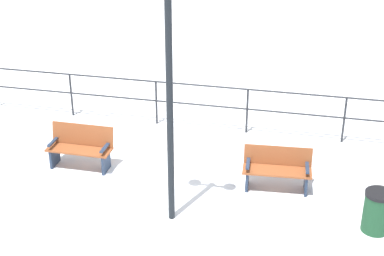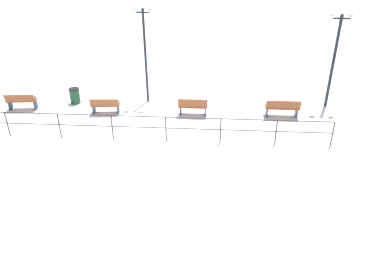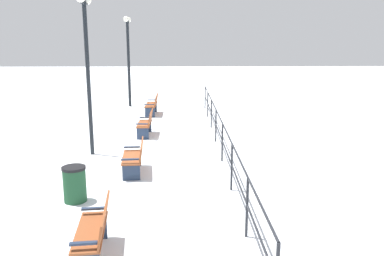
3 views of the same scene
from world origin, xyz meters
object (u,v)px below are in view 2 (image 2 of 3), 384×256
object	(u,v)px
bench_third	(105,105)
trash_bin	(75,96)
bench_fourth	(21,101)
bench_second	(193,106)
bench_nearest	(282,108)
lamppost_near	(336,47)
lamppost_middle	(144,38)

from	to	relation	value
bench_third	trash_bin	xyz separation A→B (m)	(1.08, 1.88, -0.03)
bench_third	bench_fourth	distance (m)	4.19
bench_second	trash_bin	bearing A→B (deg)	80.70
bench_nearest	bench_fourth	xyz separation A→B (m)	(-0.00, 12.57, -0.02)
bench_second	trash_bin	distance (m)	6.15
lamppost_near	trash_bin	world-z (taller)	lamppost_near
bench_fourth	bench_second	bearing A→B (deg)	-96.47
bench_nearest	lamppost_near	distance (m)	3.75
lamppost_near	lamppost_middle	distance (m)	8.98
bench_nearest	trash_bin	size ratio (longest dim) A/B	2.01
lamppost_near	bench_second	bearing A→B (deg)	102.52
bench_second	trash_bin	world-z (taller)	bench_second
bench_third	trash_bin	world-z (taller)	bench_third
trash_bin	bench_nearest	bearing A→B (deg)	-95.24
bench_second	lamppost_near	bearing A→B (deg)	-77.26
bench_second	trash_bin	xyz separation A→B (m)	(1.02, 6.06, -0.07)
bench_fourth	trash_bin	size ratio (longest dim) A/B	1.85
bench_nearest	lamppost_near	bearing A→B (deg)	-59.70
bench_third	trash_bin	size ratio (longest dim) A/B	1.77
bench_third	bench_nearest	bearing A→B (deg)	-93.65
lamppost_middle	trash_bin	xyz separation A→B (m)	(-0.44, 3.66, -2.90)
lamppost_near	lamppost_middle	bearing A→B (deg)	90.00
bench_second	bench_third	size ratio (longest dim) A/B	0.99
bench_fourth	bench_third	bearing A→B (deg)	-97.92
bench_fourth	lamppost_near	world-z (taller)	lamppost_near
bench_second	lamppost_near	xyz separation A→B (m)	(1.46, -6.57, 2.57)
bench_third	bench_fourth	bearing A→B (deg)	83.41
bench_third	lamppost_near	size ratio (longest dim) A/B	0.31
trash_bin	lamppost_near	bearing A→B (deg)	-87.99
lamppost_middle	bench_fourth	bearing A→B (deg)	103.04
bench_nearest	bench_second	size ratio (longest dim) A/B	1.15
bench_second	bench_fourth	distance (m)	8.38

